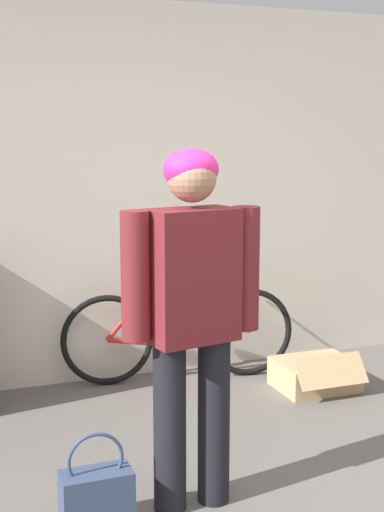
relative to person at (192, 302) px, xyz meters
The scene contains 5 objects.
wall_back 1.92m from the person, 88.41° to the left, with size 8.00×0.07×2.60m.
person is the anchor object (origin of this frame).
bicycle 1.83m from the person, 72.33° to the left, with size 1.63×0.46×0.71m.
handbag 0.95m from the person, behind, with size 0.31×0.16×0.44m.
cardboard_box 1.96m from the person, 40.82° to the left, with size 0.52×0.48×0.28m.
Camera 1 is at (-1.14, -2.12, 1.71)m, focal length 50.00 mm.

